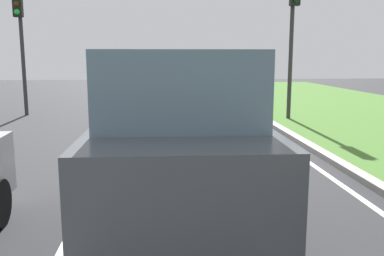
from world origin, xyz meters
TOP-DOWN VIEW (x-y plane):
  - ground_plane at (0.00, 14.00)m, footprint 60.00×60.00m
  - lane_line_center at (-0.70, 14.00)m, footprint 0.12×32.00m
  - lane_line_right_edge at (3.60, 14.00)m, footprint 0.12×32.00m
  - curb_right at (4.10, 14.00)m, footprint 0.24×48.00m
  - car_suv_ahead at (0.67, 8.54)m, footprint 2.03×4.53m
  - traffic_light_near_right at (5.01, 17.41)m, footprint 0.32×0.50m
  - traffic_light_overhead_left at (-4.57, 19.45)m, footprint 0.32×0.50m

SIDE VIEW (x-z plane):
  - ground_plane at x=0.00m, z-range 0.00..0.00m
  - lane_line_center at x=-0.70m, z-range 0.00..0.01m
  - lane_line_right_edge at x=3.60m, z-range 0.00..0.01m
  - curb_right at x=4.10m, z-range 0.00..0.12m
  - car_suv_ahead at x=0.67m, z-range 0.03..2.31m
  - traffic_light_overhead_left at x=-4.57m, z-range 0.83..5.63m
  - traffic_light_near_right at x=5.01m, z-range 0.87..5.92m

